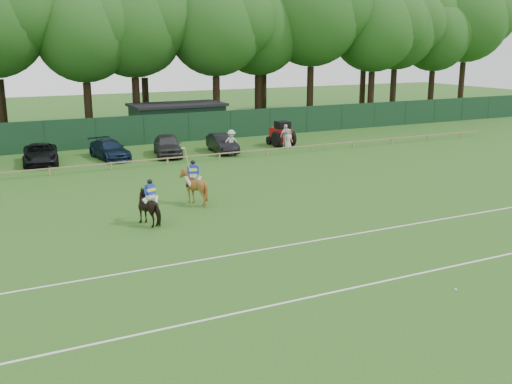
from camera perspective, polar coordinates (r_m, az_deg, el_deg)
ground at (r=26.45m, az=1.95°, el=-4.48°), size 160.00×160.00×0.00m
horse_dark at (r=28.77m, az=-9.98°, el=-1.47°), size 1.50×2.10×1.62m
horse_chestnut at (r=32.02m, az=-5.97°, el=0.49°), size 2.01×2.12×1.87m
suv_black at (r=45.21m, az=-19.84°, el=3.42°), size 2.96×5.32×1.41m
sedan_navy at (r=45.74m, az=-13.78°, el=3.95°), size 2.54×4.98×1.38m
hatch_grey at (r=46.10m, az=-8.42°, el=4.44°), size 2.93×5.09×1.63m
estate_black at (r=47.16m, az=-3.22°, el=4.66°), size 1.98×4.49×1.43m
spectator_left at (r=45.97m, az=-2.37°, el=4.74°), size 1.36×0.94×1.94m
spectator_mid at (r=49.08m, az=2.80°, el=5.34°), size 1.23×0.84×1.95m
spectator_right at (r=48.85m, az=3.09°, el=5.09°), size 0.85×0.63×1.61m
rider_dark at (r=28.58m, az=-10.02°, el=-0.06°), size 0.91×0.55×1.41m
rider_chestnut at (r=31.83m, az=-6.01°, el=1.90°), size 0.91×0.75×2.05m
polo_ball at (r=22.21m, az=18.49°, el=-8.82°), size 0.09×0.09×0.09m
pitch_lines at (r=23.61m, az=6.03°, el=-6.86°), size 60.00×5.10×0.01m
pitch_rail at (r=42.53m, az=-9.71°, el=3.07°), size 62.10×0.10×0.50m
perimeter_fence at (r=50.97m, az=-12.75°, el=5.65°), size 92.08×0.08×2.50m
utility_shed at (r=55.47m, az=-7.48°, el=6.83°), size 8.40×4.40×3.04m
tree_row at (r=59.31m, az=-12.71°, el=5.57°), size 96.00×12.00×21.00m
tractor at (r=50.16m, az=2.42°, el=5.53°), size 1.73×2.47×2.05m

